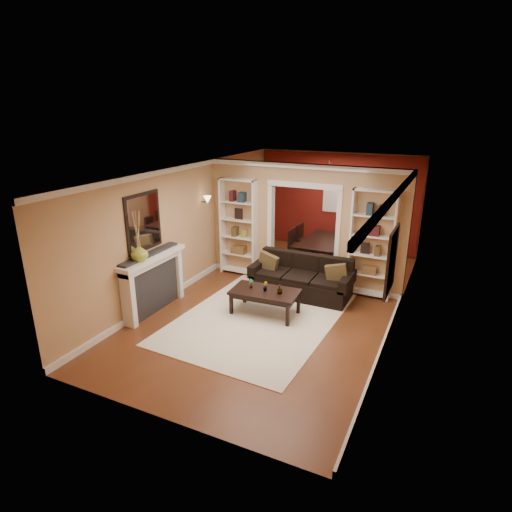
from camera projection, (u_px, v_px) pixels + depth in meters
The scene contains 30 objects.
floor at pixel (282, 301), 8.95m from camera, with size 8.00×8.00×0.00m, color brown.
ceiling at pixel (285, 171), 8.06m from camera, with size 8.00×8.00×0.00m, color white.
wall_back at pixel (337, 202), 11.92m from camera, with size 8.00×8.00×0.00m, color tan.
wall_front at pixel (158, 327), 5.09m from camera, with size 8.00×8.00×0.00m, color tan.
wall_left at pixel (189, 226), 9.42m from camera, with size 8.00×8.00×0.00m, color tan.
wall_right at pixel (401, 255), 7.59m from camera, with size 8.00×8.00×0.00m, color tan.
partition_wall at pixel (304, 225), 9.53m from camera, with size 4.50×0.15×2.70m, color tan.
red_back_panel at pixel (337, 203), 11.90m from camera, with size 4.44×0.04×2.64m, color maroon.
dining_window at pixel (337, 195), 11.79m from camera, with size 0.78×0.03×0.98m, color #8CA5CC.
area_rug at pixel (259, 317), 8.22m from camera, with size 2.73×3.82×0.01m, color white.
sofa at pixel (301, 277), 9.09m from camera, with size 2.15×0.93×0.84m, color black.
pillow_left at pixel (268, 263), 9.32m from camera, with size 0.43×0.12×0.43m, color brown.
pillow_right at pixel (337, 274), 8.70m from camera, with size 0.42×0.12×0.42m, color brown.
coffee_table at pixel (265, 302), 8.30m from camera, with size 1.30×0.70×0.49m, color black.
plant_left at pixel (251, 284), 8.31m from camera, with size 0.10×0.07×0.19m, color #336626.
plant_center at pixel (265, 286), 8.19m from camera, with size 0.10×0.08×0.19m, color #336626.
plant_right at pixel (280, 289), 8.07m from camera, with size 0.11×0.11×0.20m, color #336626.
bookshelf_left at pixel (239, 228), 10.08m from camera, with size 0.90×0.30×2.30m, color white.
bookshelf_right at pixel (372, 245), 8.82m from camera, with size 0.90×0.30×2.30m, color white.
fireplace at pixel (154, 284), 8.33m from camera, with size 0.32×1.70×1.16m, color white.
vase at pixel (139, 252), 7.79m from camera, with size 0.32×0.32×0.33m, color #92A134.
mirror at pixel (143, 222), 7.99m from camera, with size 0.03×0.95×1.10m, color silver.
wall_sconce at pixel (205, 201), 9.69m from camera, with size 0.18×0.18×0.22m, color #FFE0A5.
framed_art at pixel (391, 261), 6.69m from camera, with size 0.04×0.85×1.05m, color black.
dining_table at pixel (325, 252), 11.02m from camera, with size 1.00×1.79×0.63m, color black.
dining_chair_nw at pixel (301, 247), 10.94m from camera, with size 0.46×0.46×0.93m, color black.
dining_chair_ne at pixel (343, 255), 10.51m from camera, with size 0.38×0.38×0.77m, color black.
dining_chair_sw at pixel (308, 240), 11.45m from camera, with size 0.46×0.46×0.92m, color black.
dining_chair_se at pixel (349, 247), 11.01m from camera, with size 0.43×0.43×0.86m, color black.
chandelier at pixel (325, 185), 10.59m from camera, with size 0.50×0.50×0.30m, color #322316.
Camera 1 is at (3.01, -7.59, 3.81)m, focal length 30.00 mm.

